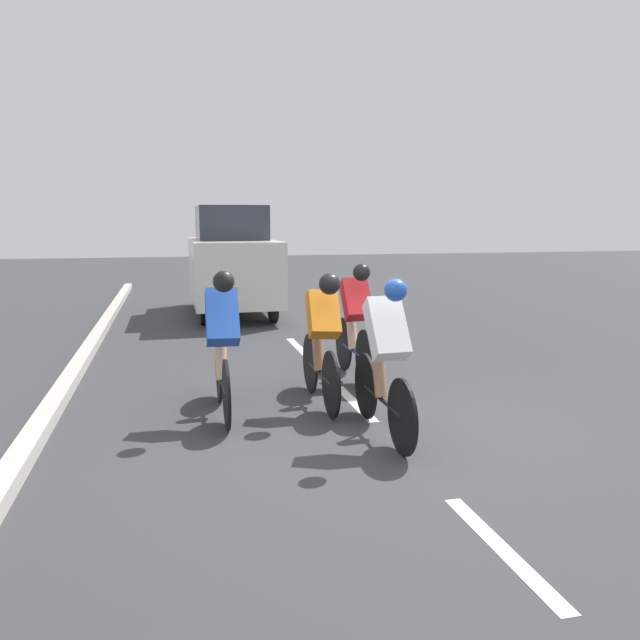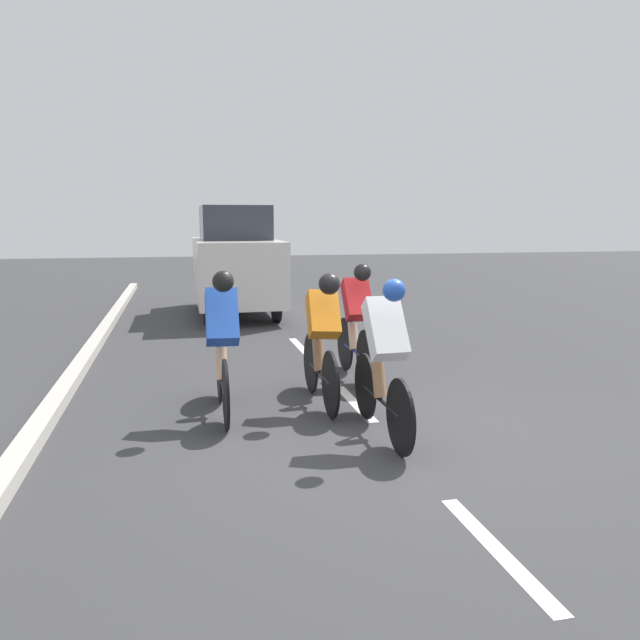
{
  "view_description": "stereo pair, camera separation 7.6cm",
  "coord_description": "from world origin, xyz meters",
  "views": [
    {
      "loc": [
        1.93,
        5.47,
        2.01
      ],
      "look_at": [
        0.39,
        -0.96,
        0.95
      ],
      "focal_mm": 35.0,
      "sensor_mm": 36.0,
      "label": 1
    },
    {
      "loc": [
        1.85,
        5.49,
        2.01
      ],
      "look_at": [
        0.39,
        -0.96,
        0.95
      ],
      "focal_mm": 35.0,
      "sensor_mm": 36.0,
      "label": 2
    }
  ],
  "objects": [
    {
      "name": "ground_plane",
      "position": [
        0.0,
        0.0,
        0.0
      ],
      "size": [
        60.0,
        60.0,
        0.0
      ],
      "primitive_type": "plane",
      "color": "#38383A"
    },
    {
      "name": "curb",
      "position": [
        3.2,
        -0.96,
        0.07
      ],
      "size": [
        0.2,
        25.86,
        0.14
      ],
      "primitive_type": "cube",
      "color": "#B7B2A8",
      "rests_on": "ground"
    },
    {
      "name": "lane_stripe_far",
      "position": [
        0.0,
        -4.16,
        0.0
      ],
      "size": [
        0.12,
        1.4,
        0.01
      ],
      "primitive_type": "cube",
      "color": "white",
      "rests_on": "ground"
    },
    {
      "name": "lane_stripe_near",
      "position": [
        0.0,
        2.24,
        0.0
      ],
      "size": [
        0.12,
        1.4,
        0.01
      ],
      "primitive_type": "cube",
      "color": "white",
      "rests_on": "ground"
    },
    {
      "name": "cyclist_white",
      "position": [
        0.04,
        0.17,
        0.78
      ],
      "size": [
        0.33,
        1.72,
        1.51
      ],
      "color": "black",
      "rests_on": "ground"
    },
    {
      "name": "cyclist_red",
      "position": [
        -0.3,
        -1.94,
        0.77
      ],
      "size": [
        0.32,
        1.67,
        1.5
      ],
      "color": "black",
      "rests_on": "ground"
    },
    {
      "name": "support_car",
      "position": [
        0.67,
        -7.92,
        1.14
      ],
      "size": [
        1.7,
        3.85,
        2.31
      ],
      "color": "black",
      "rests_on": "ground"
    },
    {
      "name": "lane_stripe_mid",
      "position": [
        0.0,
        -0.96,
        0.0
      ],
      "size": [
        0.12,
        1.4,
        0.01
      ],
      "primitive_type": "cube",
      "color": "white",
      "rests_on": "ground"
    },
    {
      "name": "cyclist_blue",
      "position": [
        1.45,
        -0.81,
        0.79
      ],
      "size": [
        0.33,
        1.65,
        1.53
      ],
      "color": "black",
      "rests_on": "ground"
    },
    {
      "name": "cyclist_orange",
      "position": [
        0.37,
        -0.95,
        0.77
      ],
      "size": [
        0.35,
        1.68,
        1.47
      ],
      "color": "black",
      "rests_on": "ground"
    }
  ]
}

